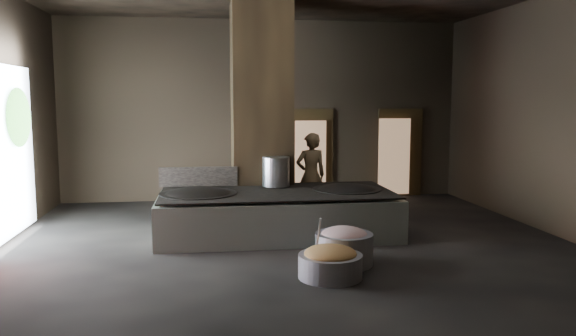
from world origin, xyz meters
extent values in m
cube|color=black|center=(0.00, 0.00, -0.05)|extent=(10.00, 9.00, 0.10)
cube|color=black|center=(0.00, 4.55, 2.25)|extent=(10.00, 0.10, 4.50)
cube|color=black|center=(0.00, -4.55, 2.25)|extent=(10.00, 0.10, 4.50)
cube|color=black|center=(5.05, 0.00, 2.25)|extent=(0.10, 9.00, 4.50)
cube|color=black|center=(-0.30, 1.90, 2.25)|extent=(1.20, 1.20, 4.50)
cube|color=beige|center=(-0.14, 0.56, 0.38)|extent=(4.38, 2.11, 0.76)
cube|color=black|center=(-0.14, 0.56, 0.82)|extent=(4.28, 2.05, 0.03)
ellipsoid|color=black|center=(-1.59, 0.51, 0.75)|extent=(1.38, 1.38, 0.38)
cylinder|color=black|center=(-1.59, 0.51, 0.82)|extent=(1.41, 1.41, 0.05)
ellipsoid|color=black|center=(1.21, 0.61, 0.75)|extent=(1.28, 1.28, 0.36)
cylinder|color=black|center=(1.21, 0.61, 0.82)|extent=(1.31, 1.31, 0.05)
cylinder|color=#9EA1A6|center=(-0.09, 1.11, 1.13)|extent=(0.53, 0.53, 0.57)
cube|color=black|center=(-1.59, 1.31, 1.03)|extent=(1.52, 0.07, 0.38)
imported|color=olive|center=(0.77, 2.01, 0.91)|extent=(0.73, 0.53, 1.83)
cylinder|color=gray|center=(0.30, -2.07, 0.17)|extent=(1.22, 1.22, 0.34)
ellipsoid|color=olive|center=(0.30, -2.07, 0.35)|extent=(0.75, 0.75, 0.23)
cylinder|color=#9EA1A6|center=(0.15, -1.92, 0.55)|extent=(0.03, 0.36, 0.65)
cylinder|color=gray|center=(0.65, -1.47, 0.24)|extent=(0.98, 0.98, 0.49)
ellipsoid|color=#A36263|center=(0.65, -1.47, 0.45)|extent=(0.74, 0.74, 0.28)
cube|color=black|center=(1.20, 4.45, 1.10)|extent=(1.18, 0.08, 2.38)
cube|color=#8C6647|center=(1.19, 4.33, 1.05)|extent=(0.80, 0.04, 1.89)
cube|color=black|center=(3.60, 4.45, 1.10)|extent=(1.18, 0.08, 2.38)
cube|color=#8C6647|center=(3.40, 4.31, 1.05)|extent=(0.84, 0.04, 1.98)
ellipsoid|color=#194714|center=(-4.85, 1.30, 2.20)|extent=(0.28, 1.10, 1.10)
camera|label=1|loc=(-1.40, -9.68, 2.53)|focal=35.00mm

